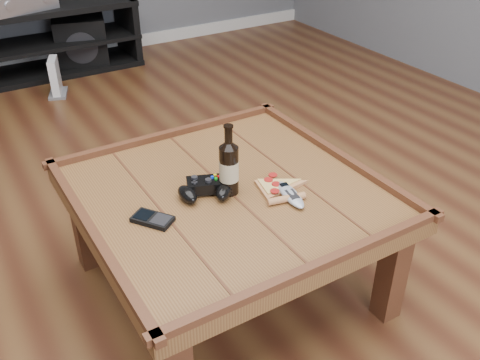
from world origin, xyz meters
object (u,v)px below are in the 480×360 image
remote_control (290,194)px  subwoofer (81,41)px  media_console (42,41)px  pizza_slice (278,188)px  coffee_table (228,205)px  beer_bottle (229,166)px  game_controller (205,189)px  game_console (55,79)px  smartphone (153,219)px

remote_control → subwoofer: size_ratio=0.40×
media_console → pizza_slice: media_console is taller
coffee_table → beer_bottle: bearing=-96.1°
pizza_slice → remote_control: (0.01, -0.06, 0.00)m
coffee_table → game_controller: bearing=170.8°
remote_control → game_console: bearing=104.5°
beer_bottle → game_console: beer_bottle is taller
coffee_table → remote_control: size_ratio=5.57×
remote_control → game_controller: bearing=156.1°
smartphone → game_console: 2.35m
media_console → smartphone: (-0.30, -2.78, 0.21)m
coffee_table → game_console: size_ratio=3.98×
media_console → remote_control: (0.16, -2.90, 0.22)m
game_controller → subwoofer: game_controller is taller
coffee_table → subwoofer: (0.30, 2.80, -0.20)m
beer_bottle → coffee_table: bearing=83.9°
pizza_slice → game_controller: bearing=169.0°
game_controller → smartphone: 0.22m
smartphone → subwoofer: bearing=43.0°
pizza_slice → game_console: pizza_slice is taller
pizza_slice → game_console: size_ratio=1.04×
media_console → smartphone: size_ratio=9.53×
beer_bottle → pizza_slice: bearing=-27.5°
coffee_table → media_console: (0.00, 2.75, -0.15)m
media_console → pizza_slice: (0.15, -2.84, 0.21)m
beer_bottle → remote_control: 0.23m
game_controller → pizza_slice: (0.23, -0.10, -0.02)m
remote_control → beer_bottle: bearing=148.7°
media_console → remote_control: bearing=-86.9°
media_console → pizza_slice: 2.85m
pizza_slice → game_console: (-0.20, 2.37, -0.34)m
game_controller → game_console: size_ratio=0.76×
game_controller → remote_control: game_controller is taller
smartphone → game_controller: bearing=-23.9°
beer_bottle → smartphone: beer_bottle is taller
subwoofer → media_console: bearing=-155.4°
game_controller → pizza_slice: size_ratio=0.73×
coffee_table → media_console: 2.75m
media_console → game_controller: size_ratio=7.12×
coffee_table → game_controller: game_controller is taller
media_console → subwoofer: (0.30, 0.05, -0.06)m
game_controller → remote_control: size_ratio=1.06×
game_controller → game_console: (0.03, 2.27, -0.36)m
smartphone → subwoofer: size_ratio=0.32×
smartphone → game_console: (0.25, 2.31, -0.34)m
remote_control → game_console: (-0.21, 2.43, -0.35)m
smartphone → game_console: smartphone is taller
media_console → beer_bottle: beer_bottle is taller
smartphone → subwoofer: smartphone is taller
pizza_slice → coffee_table: bearing=162.1°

